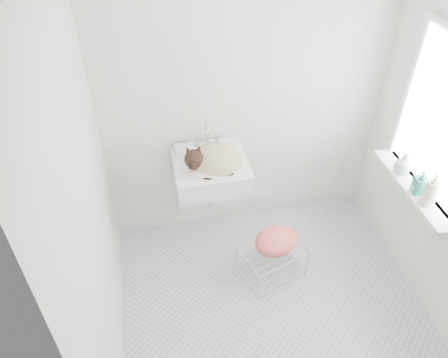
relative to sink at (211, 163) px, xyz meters
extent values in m
cube|color=silver|center=(0.32, -0.74, -0.85)|extent=(2.20, 2.00, 0.02)
cube|color=white|center=(0.32, 0.26, 0.40)|extent=(2.20, 0.02, 2.50)
cube|color=white|center=(-0.78, -0.74, 0.40)|extent=(0.02, 2.00, 2.50)
cube|color=white|center=(1.40, -0.54, 0.50)|extent=(0.01, 0.80, 1.00)
cube|color=white|center=(1.39, -0.54, 0.50)|extent=(0.04, 0.90, 1.10)
cube|color=white|center=(1.33, -0.54, -0.02)|extent=(0.16, 0.88, 0.04)
cube|color=white|center=(0.00, 0.00, 0.00)|extent=(0.55, 0.48, 0.22)
ellipsoid|color=#CDB781|center=(0.03, -0.01, 0.03)|extent=(0.43, 0.38, 0.20)
sphere|color=black|center=(-0.12, -0.07, 0.12)|extent=(0.16, 0.16, 0.14)
torus|color=red|center=(-0.11, -0.08, 0.08)|extent=(0.14, 0.14, 0.06)
cube|color=silver|center=(0.40, -0.43, -0.70)|extent=(0.53, 0.45, 0.27)
ellipsoid|color=orange|center=(0.42, -0.41, -0.55)|extent=(0.41, 0.35, 0.14)
imported|color=beige|center=(1.32, -0.72, 0.00)|extent=(0.10, 0.10, 0.21)
imported|color=#186E62|center=(1.32, -0.60, 0.00)|extent=(0.09, 0.09, 0.18)
imported|color=#AFBED6|center=(1.32, -0.38, 0.00)|extent=(0.13, 0.13, 0.16)
camera|label=1|loc=(-0.42, -2.54, 1.99)|focal=35.32mm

